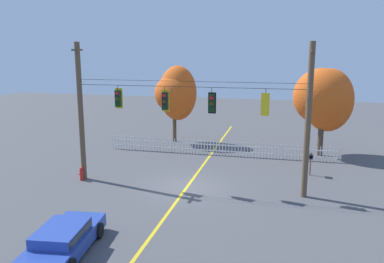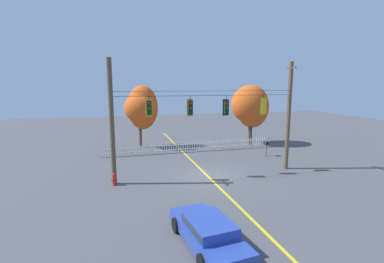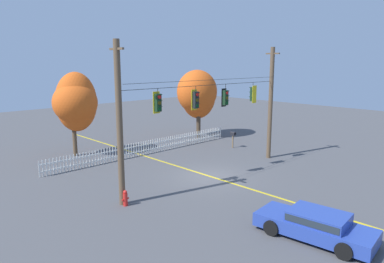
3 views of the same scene
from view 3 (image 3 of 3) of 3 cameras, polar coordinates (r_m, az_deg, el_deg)
ground at (r=22.13m, az=2.86°, el=-7.20°), size 80.00×80.00×0.00m
lane_centerline_stripe at (r=22.13m, az=2.86°, el=-7.19°), size 0.16×36.00×0.01m
signal_support_span at (r=21.21m, az=2.96°, el=3.26°), size 12.92×1.10×7.98m
traffic_signal_eastbound_side at (r=18.45m, az=-5.51°, el=4.64°), size 0.43×0.38×1.31m
traffic_signal_westbound_side at (r=20.26m, az=0.58°, el=5.11°), size 0.43×0.38×1.38m
traffic_signal_northbound_primary at (r=22.14m, az=5.38°, el=5.44°), size 0.43×0.38×1.40m
traffic_signal_northbound_secondary at (r=24.30m, az=9.75°, el=5.94°), size 0.43×0.38×1.37m
white_picket_fence at (r=27.52m, az=-7.00°, el=-2.48°), size 16.67×0.06×1.05m
autumn_maple_near_fence at (r=27.57m, az=-18.17°, el=4.47°), size 3.36×3.12×6.26m
autumn_maple_mid at (r=33.00m, az=0.93°, el=6.19°), size 4.23×3.57×6.27m
parked_car at (r=15.35m, az=19.22°, el=-13.90°), size 2.30×4.75×1.15m
fire_hydrant at (r=17.95m, az=-10.66°, el=-10.48°), size 0.38×0.22×0.80m
roadside_mailbox at (r=29.24m, az=6.59°, el=-0.50°), size 0.25×0.44×1.36m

